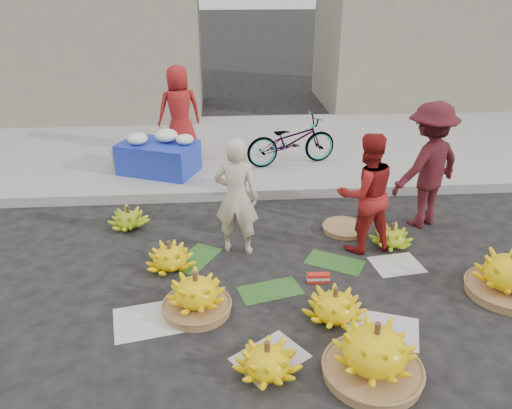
{
  "coord_description": "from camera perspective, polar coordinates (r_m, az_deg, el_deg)",
  "views": [
    {
      "loc": [
        -0.57,
        -4.54,
        3.08
      ],
      "look_at": [
        -0.2,
        0.46,
        0.7
      ],
      "focal_mm": 35.0,
      "sensor_mm": 36.0,
      "label": 1
    }
  ],
  "objects": [
    {
      "name": "ground",
      "position": [
        5.52,
        2.47,
        -8.58
      ],
      "size": [
        80.0,
        80.0,
        0.0
      ],
      "primitive_type": "plane",
      "color": "black",
      "rests_on": "ground"
    },
    {
      "name": "curb",
      "position": [
        7.4,
        0.57,
        1.43
      ],
      "size": [
        40.0,
        0.25,
        0.15
      ],
      "primitive_type": "cube",
      "color": "#989590",
      "rests_on": "ground"
    },
    {
      "name": "sidewalk",
      "position": [
        9.36,
        -0.5,
        6.54
      ],
      "size": [
        40.0,
        4.0,
        0.12
      ],
      "primitive_type": "cube",
      "color": "#989590",
      "rests_on": "ground"
    },
    {
      "name": "building_left",
      "position": [
        12.28,
        -21.6,
        18.67
      ],
      "size": [
        6.0,
        3.0,
        4.0
      ],
      "primitive_type": "cube",
      "color": "gray",
      "rests_on": "sidewalk"
    },
    {
      "name": "newspaper_scatter",
      "position": [
        4.88,
        3.56,
        -13.78
      ],
      "size": [
        3.2,
        1.8,
        0.0
      ],
      "primitive_type": null,
      "color": "silver",
      "rests_on": "ground"
    },
    {
      "name": "banana_leaves",
      "position": [
        5.67,
        1.23,
        -7.47
      ],
      "size": [
        2.0,
        1.0,
        0.0
      ],
      "primitive_type": null,
      "color": "#22551C",
      "rests_on": "ground"
    },
    {
      "name": "banana_bunch_0",
      "position": [
        4.98,
        -6.84,
        -10.2
      ],
      "size": [
        0.74,
        0.74,
        0.46
      ],
      "rotation": [
        0.0,
        0.0,
        -0.32
      ],
      "color": "olive",
      "rests_on": "ground"
    },
    {
      "name": "banana_bunch_1",
      "position": [
        4.32,
        1.28,
        -17.37
      ],
      "size": [
        0.7,
        0.7,
        0.34
      ],
      "rotation": [
        0.0,
        0.0,
        0.43
      ],
      "color": "yellow",
      "rests_on": "ground"
    },
    {
      "name": "banana_bunch_2",
      "position": [
        4.36,
        13.4,
        -16.14
      ],
      "size": [
        0.92,
        0.92,
        0.54
      ],
      "rotation": [
        0.0,
        0.0,
        -0.29
      ],
      "color": "olive",
      "rests_on": "ground"
    },
    {
      "name": "banana_bunch_3",
      "position": [
        4.93,
        8.99,
        -11.33
      ],
      "size": [
        0.71,
        0.71,
        0.36
      ],
      "rotation": [
        0.0,
        0.0,
        0.31
      ],
      "color": "yellow",
      "rests_on": "ground"
    },
    {
      "name": "banana_bunch_4",
      "position": [
        5.79,
        26.95,
        -7.13
      ],
      "size": [
        0.8,
        0.8,
        0.53
      ],
      "rotation": [
        0.0,
        0.0,
        0.09
      ],
      "color": "olive",
      "rests_on": "ground"
    },
    {
      "name": "banana_bunch_5",
      "position": [
        6.31,
        15.26,
        -3.51
      ],
      "size": [
        0.5,
        0.5,
        0.3
      ],
      "rotation": [
        0.0,
        0.0,
        -0.1
      ],
      "color": "#8DB419",
      "rests_on": "ground"
    },
    {
      "name": "banana_bunch_6",
      "position": [
        5.73,
        -9.81,
        -5.85
      ],
      "size": [
        0.7,
        0.7,
        0.34
      ],
      "rotation": [
        0.0,
        0.0,
        0.4
      ],
      "color": "yellow",
      "rests_on": "ground"
    },
    {
      "name": "banana_bunch_7",
      "position": [
        6.72,
        -14.36,
        -1.56
      ],
      "size": [
        0.49,
        0.49,
        0.3
      ],
      "rotation": [
        0.0,
        0.0,
        -0.09
      ],
      "color": "#8DB419",
      "rests_on": "ground"
    },
    {
      "name": "basket_spare",
      "position": [
        6.57,
        10.04,
        -2.71
      ],
      "size": [
        0.64,
        0.64,
        0.06
      ],
      "primitive_type": "cylinder",
      "rotation": [
        0.0,
        0.0,
        0.22
      ],
      "color": "olive",
      "rests_on": "ground"
    },
    {
      "name": "incense_stack",
      "position": [
        5.48,
        7.11,
        -8.31
      ],
      "size": [
        0.25,
        0.09,
        0.1
      ],
      "primitive_type": "cube",
      "rotation": [
        0.0,
        0.0,
        -0.04
      ],
      "color": "red",
      "rests_on": "ground"
    },
    {
      "name": "vendor_cream",
      "position": [
        5.72,
        -2.25,
        0.83
      ],
      "size": [
        0.58,
        0.45,
        1.41
      ],
      "primitive_type": "imported",
      "rotation": [
        0.0,
        0.0,
        2.91
      ],
      "color": "beige",
      "rests_on": "ground"
    },
    {
      "name": "vendor_red",
      "position": [
        5.9,
        12.41,
        1.24
      ],
      "size": [
        0.8,
        0.67,
        1.45
      ],
      "primitive_type": "imported",
      "rotation": [
        0.0,
        0.0,
        3.33
      ],
      "color": "#AE1E1A",
      "rests_on": "ground"
    },
    {
      "name": "man_striped",
      "position": [
        6.7,
        19.05,
        4.22
      ],
      "size": [
        1.22,
        1.03,
        1.64
      ],
      "primitive_type": "imported",
      "rotation": [
        0.0,
        0.0,
        3.63
      ],
      "color": "maroon",
      "rests_on": "ground"
    },
    {
      "name": "flower_table",
      "position": [
        8.09,
        -11.04,
        5.53
      ],
      "size": [
        1.36,
        1.12,
        0.68
      ],
      "rotation": [
        0.0,
        0.0,
        -0.39
      ],
      "color": "#1A2DAD",
      "rests_on": "sidewalk"
    },
    {
      "name": "grey_bucket",
      "position": [
        8.38,
        -15.11,
        4.99
      ],
      "size": [
        0.29,
        0.29,
        0.33
      ],
      "primitive_type": "cylinder",
      "color": "slate",
      "rests_on": "sidewalk"
    },
    {
      "name": "flower_vendor",
      "position": [
        8.81,
        -8.76,
        10.61
      ],
      "size": [
        0.85,
        0.68,
        1.52
      ],
      "primitive_type": "imported",
      "rotation": [
        0.0,
        0.0,
        3.44
      ],
      "color": "#AE1E1A",
      "rests_on": "sidewalk"
    },
    {
      "name": "bicycle",
      "position": [
        8.27,
        4.06,
        7.27
      ],
      "size": [
        0.86,
        1.6,
        0.8
      ],
      "primitive_type": "imported",
      "rotation": [
        0.0,
        0.0,
        1.8
      ],
      "color": "gray",
      "rests_on": "sidewalk"
    }
  ]
}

